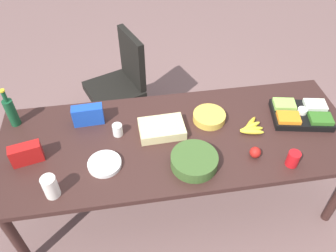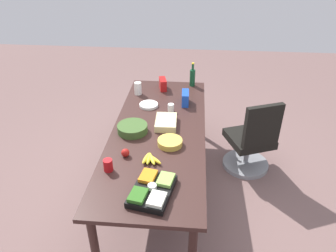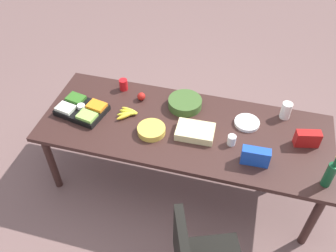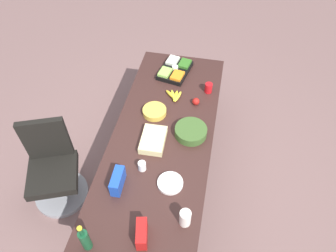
{
  "view_description": "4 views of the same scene",
  "coord_description": "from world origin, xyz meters",
  "px_view_note": "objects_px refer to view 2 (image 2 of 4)",
  "views": [
    {
      "loc": [
        -0.33,
        -1.62,
        2.49
      ],
      "look_at": [
        -0.06,
        0.07,
        0.79
      ],
      "focal_mm": 36.12,
      "sensor_mm": 36.0,
      "label": 1
    },
    {
      "loc": [
        2.82,
        0.34,
        2.52
      ],
      "look_at": [
        -0.02,
        0.1,
        0.78
      ],
      "focal_mm": 34.47,
      "sensor_mm": 36.0,
      "label": 2
    },
    {
      "loc": [
        -0.43,
        2.17,
        2.94
      ],
      "look_at": [
        0.12,
        0.09,
        0.81
      ],
      "focal_mm": 38.23,
      "sensor_mm": 36.0,
      "label": 3
    },
    {
      "loc": [
        -1.91,
        -0.44,
        3.12
      ],
      "look_at": [
        0.09,
        -0.04,
        0.78
      ],
      "focal_mm": 34.2,
      "sensor_mm": 36.0,
      "label": 4
    }
  ],
  "objects_px": {
    "conference_table": "(159,135)",
    "mayo_jar": "(138,88)",
    "banana_bunch": "(150,159)",
    "sheet_cake": "(166,122)",
    "chip_bowl": "(170,142)",
    "office_chair": "(251,144)",
    "wine_bottle": "(192,77)",
    "chip_bag_blue": "(185,98)",
    "apple_red": "(125,153)",
    "veggie_tray": "(152,190)",
    "paper_cup": "(171,108)",
    "salad_bowl": "(132,128)",
    "chip_bag_red": "(163,84)",
    "paper_plate_stack": "(149,105)",
    "red_solo_cup": "(108,165)"
  },
  "relations": [
    {
      "from": "sheet_cake",
      "to": "chip_bag_blue",
      "type": "xyz_separation_m",
      "value": [
        -0.51,
        0.18,
        0.04
      ]
    },
    {
      "from": "chip_bag_red",
      "to": "banana_bunch",
      "type": "bearing_deg",
      "value": 1.65
    },
    {
      "from": "conference_table",
      "to": "office_chair",
      "type": "xyz_separation_m",
      "value": [
        -0.39,
        1.05,
        -0.32
      ]
    },
    {
      "from": "conference_table",
      "to": "red_solo_cup",
      "type": "relative_size",
      "value": 22.96
    },
    {
      "from": "apple_red",
      "to": "mayo_jar",
      "type": "bearing_deg",
      "value": -175.56
    },
    {
      "from": "banana_bunch",
      "to": "office_chair",
      "type": "bearing_deg",
      "value": 130.99
    },
    {
      "from": "office_chair",
      "to": "banana_bunch",
      "type": "xyz_separation_m",
      "value": [
        0.92,
        -1.06,
        0.41
      ]
    },
    {
      "from": "paper_plate_stack",
      "to": "chip_bowl",
      "type": "relative_size",
      "value": 0.92
    },
    {
      "from": "sheet_cake",
      "to": "chip_bag_red",
      "type": "distance_m",
      "value": 0.92
    },
    {
      "from": "chip_bag_blue",
      "to": "paper_plate_stack",
      "type": "bearing_deg",
      "value": -76.59
    },
    {
      "from": "apple_red",
      "to": "office_chair",
      "type": "bearing_deg",
      "value": 123.74
    },
    {
      "from": "chip_bag_blue",
      "to": "apple_red",
      "type": "relative_size",
      "value": 2.89
    },
    {
      "from": "red_solo_cup",
      "to": "mayo_jar",
      "type": "distance_m",
      "value": 1.53
    },
    {
      "from": "red_solo_cup",
      "to": "sheet_cake",
      "type": "xyz_separation_m",
      "value": [
        -0.8,
        0.42,
        -0.02
      ]
    },
    {
      "from": "office_chair",
      "to": "chip_bag_blue",
      "type": "distance_m",
      "value": 0.95
    },
    {
      "from": "conference_table",
      "to": "paper_cup",
      "type": "xyz_separation_m",
      "value": [
        -0.42,
        0.09,
        0.11
      ]
    },
    {
      "from": "banana_bunch",
      "to": "paper_cup",
      "type": "bearing_deg",
      "value": 173.47
    },
    {
      "from": "chip_bag_blue",
      "to": "red_solo_cup",
      "type": "bearing_deg",
      "value": -24.81
    },
    {
      "from": "red_solo_cup",
      "to": "banana_bunch",
      "type": "height_order",
      "value": "red_solo_cup"
    },
    {
      "from": "conference_table",
      "to": "mayo_jar",
      "type": "distance_m",
      "value": 0.92
    },
    {
      "from": "paper_plate_stack",
      "to": "apple_red",
      "type": "distance_m",
      "value": 1.0
    },
    {
      "from": "veggie_tray",
      "to": "chip_bag_red",
      "type": "distance_m",
      "value": 1.96
    },
    {
      "from": "red_solo_cup",
      "to": "salad_bowl",
      "type": "height_order",
      "value": "red_solo_cup"
    },
    {
      "from": "red_solo_cup",
      "to": "wine_bottle",
      "type": "relative_size",
      "value": 0.35
    },
    {
      "from": "conference_table",
      "to": "office_chair",
      "type": "height_order",
      "value": "office_chair"
    },
    {
      "from": "chip_bowl",
      "to": "paper_cup",
      "type": "bearing_deg",
      "value": -176.19
    },
    {
      "from": "red_solo_cup",
      "to": "paper_plate_stack",
      "type": "height_order",
      "value": "red_solo_cup"
    },
    {
      "from": "chip_bag_red",
      "to": "paper_plate_stack",
      "type": "bearing_deg",
      "value": -13.34
    },
    {
      "from": "apple_red",
      "to": "red_solo_cup",
      "type": "bearing_deg",
      "value": -26.1
    },
    {
      "from": "mayo_jar",
      "to": "paper_cup",
      "type": "bearing_deg",
      "value": 47.2
    },
    {
      "from": "conference_table",
      "to": "veggie_tray",
      "type": "xyz_separation_m",
      "value": [
        0.94,
        0.06,
        0.1
      ]
    },
    {
      "from": "office_chair",
      "to": "veggie_tray",
      "type": "height_order",
      "value": "office_chair"
    },
    {
      "from": "office_chair",
      "to": "paper_cup",
      "type": "bearing_deg",
      "value": -91.55
    },
    {
      "from": "office_chair",
      "to": "mayo_jar",
      "type": "xyz_separation_m",
      "value": [
        -0.44,
        -1.4,
        0.46
      ]
    },
    {
      "from": "paper_cup",
      "to": "mayo_jar",
      "type": "xyz_separation_m",
      "value": [
        -0.42,
        -0.45,
        0.03
      ]
    },
    {
      "from": "wine_bottle",
      "to": "chip_bag_blue",
      "type": "xyz_separation_m",
      "value": [
        0.53,
        -0.07,
        -0.05
      ]
    },
    {
      "from": "sheet_cake",
      "to": "chip_bag_blue",
      "type": "bearing_deg",
      "value": 160.52
    },
    {
      "from": "conference_table",
      "to": "veggie_tray",
      "type": "bearing_deg",
      "value": 3.42
    },
    {
      "from": "sheet_cake",
      "to": "chip_bowl",
      "type": "distance_m",
      "value": 0.37
    },
    {
      "from": "paper_cup",
      "to": "chip_bowl",
      "type": "xyz_separation_m",
      "value": [
        0.68,
        0.05,
        -0.02
      ]
    },
    {
      "from": "office_chair",
      "to": "apple_red",
      "type": "bearing_deg",
      "value": -56.26
    },
    {
      "from": "office_chair",
      "to": "paper_plate_stack",
      "type": "xyz_separation_m",
      "value": [
        -0.13,
        -1.23,
        0.4
      ]
    },
    {
      "from": "apple_red",
      "to": "chip_bowl",
      "type": "bearing_deg",
      "value": 118.98
    },
    {
      "from": "red_solo_cup",
      "to": "veggie_tray",
      "type": "distance_m",
      "value": 0.48
    },
    {
      "from": "banana_bunch",
      "to": "conference_table",
      "type": "bearing_deg",
      "value": 178.45
    },
    {
      "from": "banana_bunch",
      "to": "apple_red",
      "type": "xyz_separation_m",
      "value": [
        -0.05,
        -0.24,
        0.01
      ]
    },
    {
      "from": "conference_table",
      "to": "salad_bowl",
      "type": "distance_m",
      "value": 0.29
    },
    {
      "from": "conference_table",
      "to": "chip_bag_red",
      "type": "height_order",
      "value": "chip_bag_red"
    },
    {
      "from": "office_chair",
      "to": "wine_bottle",
      "type": "relative_size",
      "value": 3.01
    },
    {
      "from": "paper_plate_stack",
      "to": "veggie_tray",
      "type": "relative_size",
      "value": 0.47
    }
  ]
}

